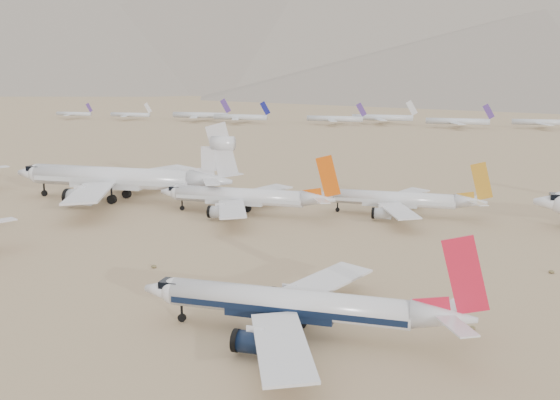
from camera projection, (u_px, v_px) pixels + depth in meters
The scene contains 7 objects.
ground at pixel (297, 315), 90.46m from camera, with size 7000.00×7000.00×0.00m, color #987E58.
main_airliner at pixel (301, 306), 82.50m from camera, with size 43.90×42.88×15.49m.
row2_gold_tail at pixel (401, 200), 152.43m from camera, with size 39.69×38.81×14.13m.
row2_orange_tail at pixel (246, 197), 153.47m from camera, with size 43.89×42.94×15.66m.
row2_white_trijet at pixel (124, 178), 169.10m from camera, with size 62.94×61.51×22.30m.
distant_storage_row at pixel (351, 119), 415.31m from camera, with size 466.76×59.08×14.19m.
mountain_range at pixel (486, 10), 1584.75m from camera, with size 7354.00×3024.00×470.00m.
Camera 1 is at (21.16, -82.63, 34.56)m, focal length 40.00 mm.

